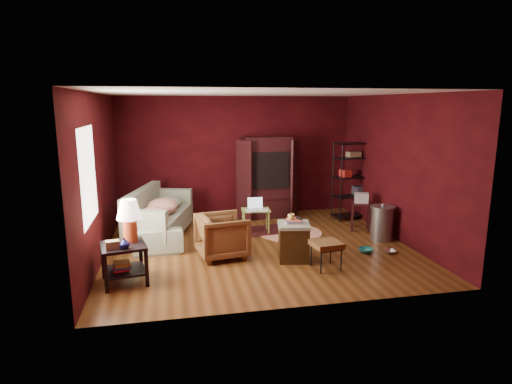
% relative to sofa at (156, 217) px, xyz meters
% --- Properties ---
extents(room, '(5.54, 5.04, 2.84)m').
position_rel_sofa_xyz_m(room, '(1.83, -0.91, 0.96)').
color(room, brown).
rests_on(room, ground).
extents(sofa, '(0.77, 2.27, 0.88)m').
position_rel_sofa_xyz_m(sofa, '(0.00, 0.00, 0.00)').
color(sofa, gray).
rests_on(sofa, ground).
extents(armchair, '(0.87, 0.91, 0.83)m').
position_rel_sofa_xyz_m(armchair, '(1.15, -1.31, -0.03)').
color(armchair, black).
rests_on(armchair, ground).
extents(pet_bowl_steel, '(0.22, 0.07, 0.22)m').
position_rel_sofa_xyz_m(pet_bowl_steel, '(4.11, -1.73, -0.33)').
color(pet_bowl_steel, silver).
rests_on(pet_bowl_steel, ground).
extents(pet_bowl_turquoise, '(0.26, 0.10, 0.25)m').
position_rel_sofa_xyz_m(pet_bowl_turquoise, '(3.69, -1.62, -0.31)').
color(pet_bowl_turquoise, teal).
rests_on(pet_bowl_turquoise, ground).
extents(vase, '(0.20, 0.21, 0.15)m').
position_rel_sofa_xyz_m(vase, '(-0.37, -2.31, 0.23)').
color(vase, '#0C0C3C').
rests_on(vase, side_table).
extents(mug, '(0.14, 0.12, 0.12)m').
position_rel_sofa_xyz_m(mug, '(2.27, -1.70, 0.34)').
color(mug, '#EFEA75').
rests_on(mug, hamper).
extents(side_table, '(0.73, 0.73, 1.24)m').
position_rel_sofa_xyz_m(side_table, '(-0.36, -2.05, 0.30)').
color(side_table, black).
rests_on(side_table, ground).
extents(sofa_cushions, '(1.39, 2.28, 0.89)m').
position_rel_sofa_xyz_m(sofa_cushions, '(0.02, 0.03, -0.00)').
color(sofa_cushions, gray).
rests_on(sofa_cushions, sofa).
extents(hamper, '(0.62, 0.62, 0.74)m').
position_rel_sofa_xyz_m(hamper, '(2.32, -1.71, -0.10)').
color(hamper, '#3F260E').
rests_on(hamper, ground).
extents(footstool, '(0.49, 0.49, 0.45)m').
position_rel_sofa_xyz_m(footstool, '(2.72, -2.18, -0.04)').
color(footstool, black).
rests_on(footstool, ground).
extents(rug_round, '(1.38, 1.38, 0.01)m').
position_rel_sofa_xyz_m(rug_round, '(2.69, -0.18, -0.43)').
color(rug_round, white).
rests_on(rug_round, ground).
extents(rug_oriental, '(1.15, 0.85, 0.01)m').
position_rel_sofa_xyz_m(rug_oriental, '(2.29, 0.07, -0.42)').
color(rug_oriental, '#541618').
rests_on(rug_oriental, ground).
extents(laptop_desk, '(0.61, 0.49, 0.71)m').
position_rel_sofa_xyz_m(laptop_desk, '(2.01, -0.02, 0.00)').
color(laptop_desk, '#8BA049').
rests_on(laptop_desk, ground).
extents(tv_armoire, '(1.48, 0.82, 1.88)m').
position_rel_sofa_xyz_m(tv_armoire, '(2.52, 1.20, 0.54)').
color(tv_armoire, black).
rests_on(tv_armoire, ground).
extents(wire_shelving, '(0.92, 0.52, 1.77)m').
position_rel_sofa_xyz_m(wire_shelving, '(4.40, 0.61, 0.53)').
color(wire_shelving, black).
rests_on(wire_shelving, ground).
extents(small_stand, '(0.52, 0.52, 0.79)m').
position_rel_sofa_xyz_m(small_stand, '(4.20, -0.29, 0.16)').
color(small_stand, black).
rests_on(small_stand, ground).
extents(trash_can, '(0.59, 0.59, 0.73)m').
position_rel_sofa_xyz_m(trash_can, '(4.32, -0.99, -0.09)').
color(trash_can, '#95989C').
rests_on(trash_can, ground).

